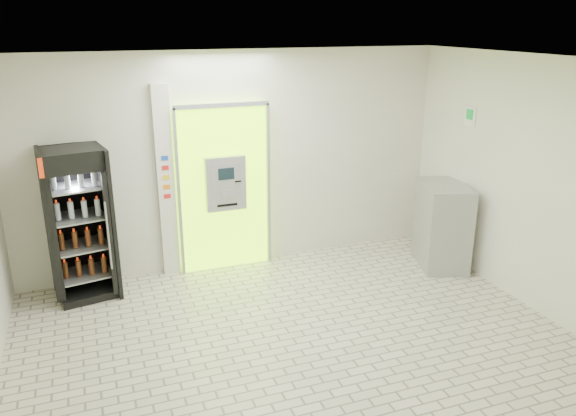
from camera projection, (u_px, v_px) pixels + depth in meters
ground at (301, 350)px, 6.02m from camera, size 6.00×6.00×0.00m
room_shell at (302, 185)px, 5.43m from camera, size 6.00×6.00×6.00m
atm_assembly at (224, 187)px, 7.72m from camera, size 1.30×0.24×2.33m
pillar at (166, 183)px, 7.46m from camera, size 0.22×0.11×2.60m
beverage_cooler at (80, 226)px, 6.97m from camera, size 0.83×0.78×1.92m
steel_cabinet at (442, 225)px, 7.94m from camera, size 0.86×1.04×1.20m
exit_sign at (470, 116)px, 7.56m from camera, size 0.02×0.22×0.26m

